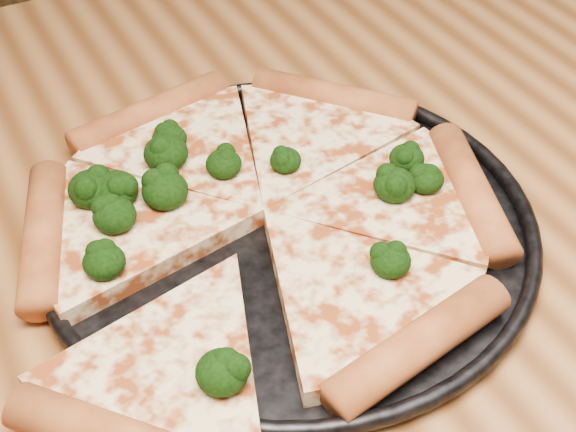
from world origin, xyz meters
name	(u,v)px	position (x,y,z in m)	size (l,w,h in m)	color
dining_table	(275,369)	(0.00, 0.00, 0.66)	(1.20, 0.90, 0.75)	#9B6030
pizza_pan	(288,225)	(0.03, 0.04, 0.76)	(0.34, 0.34, 0.02)	black
pizza	(260,220)	(0.01, 0.04, 0.77)	(0.37, 0.36, 0.03)	#FFDD9C
broccoli_florets	(214,199)	(-0.01, 0.06, 0.78)	(0.25, 0.24, 0.02)	black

